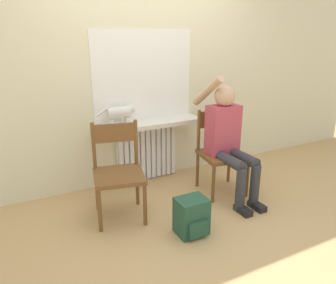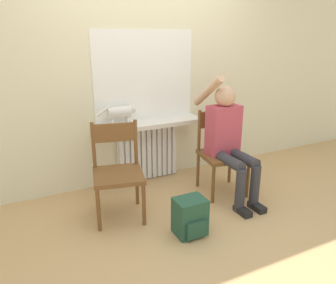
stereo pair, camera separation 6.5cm
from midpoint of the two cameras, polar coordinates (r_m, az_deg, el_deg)
ground_plane at (r=3.16m, az=5.56°, el=-14.03°), size 12.00×12.00×0.00m
wall_with_window at (r=3.78m, az=-3.82°, el=13.17°), size 7.00×0.06×2.70m
radiator at (r=3.93m, az=-3.08°, el=-1.66°), size 0.74×0.08×0.69m
windowsill at (r=3.73m, az=-2.54°, el=3.19°), size 1.24×0.30×0.05m
window_glass at (r=3.76m, az=-3.57°, el=11.42°), size 1.19×0.01×1.00m
chair_left at (r=3.13m, az=-8.20°, el=-4.90°), size 0.54×0.54×0.90m
chair_right at (r=3.63m, az=9.79°, el=-1.62°), size 0.52×0.52×0.90m
person at (r=3.47m, az=11.02°, el=0.92°), size 0.36×1.00×1.31m
cat at (r=3.59m, az=-7.75°, el=5.13°), size 0.45×0.12×0.23m
backpack at (r=2.94m, az=4.53°, el=-12.86°), size 0.27×0.24×0.34m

